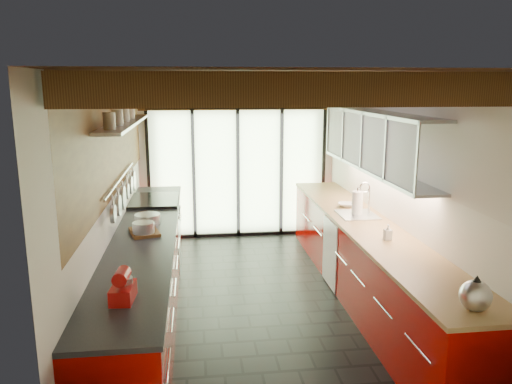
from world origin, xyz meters
The scene contains 18 objects.
ground centered at (0.00, 0.00, 0.00)m, with size 5.50×5.50×0.00m, color black.
room_shell centered at (0.00, 0.00, 1.65)m, with size 5.50×5.50×5.50m.
ceiling_beams centered at (0.00, 0.38, 2.46)m, with size 3.14×5.06×4.90m.
glass_door centered at (0.00, 2.69, 1.66)m, with size 2.95×0.10×2.90m.
left_counter centered at (-1.28, 0.00, 0.46)m, with size 0.68×5.00×0.92m.
range_stove centered at (-1.28, 1.45, 0.47)m, with size 0.66×0.90×0.97m.
right_counter centered at (1.27, 0.00, 0.46)m, with size 0.68×5.00×0.92m.
sink_assembly centered at (1.29, 0.40, 0.96)m, with size 0.45×0.52×0.43m.
upper_cabinets_right centered at (1.43, 0.30, 1.85)m, with size 0.34×3.00×3.00m.
left_wall_fixtures centered at (-1.47, 0.25, 1.80)m, with size 0.28×2.60×0.96m.
stand_mixer centered at (-1.27, -1.77, 1.02)m, with size 0.18×0.29×0.26m.
pot_large centered at (-1.27, -0.13, 0.99)m, with size 0.23×0.23×0.15m, color silver.
pot_small centered at (-1.27, 0.34, 0.98)m, with size 0.30×0.30×0.11m, color silver.
cutting_board centered at (-1.27, -0.05, 0.94)m, with size 0.28×0.40×0.03m, color brown.
kettle centered at (1.27, -2.25, 1.04)m, with size 0.26×0.30×0.27m.
paper_towel centered at (1.27, 0.40, 1.07)m, with size 0.13×0.13×0.36m.
soap_bottle centered at (1.27, -0.60, 1.00)m, with size 0.07×0.08×0.17m, color silver.
bowl centered at (1.27, 0.84, 0.95)m, with size 0.21×0.21×0.05m, color silver.
Camera 1 is at (-0.71, -5.37, 2.52)m, focal length 35.00 mm.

